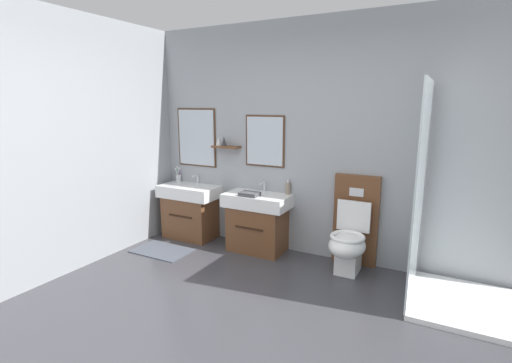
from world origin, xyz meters
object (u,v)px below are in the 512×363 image
toothbrush_cup (178,177)px  shower_tray (454,263)px  soap_dispenser (288,188)px  folded_hand_towel (250,194)px  toilet (351,236)px  vanity_sink_right (258,221)px  vanity_sink_left (191,210)px

toothbrush_cup → shower_tray: bearing=-7.9°
soap_dispenser → folded_hand_towel: bearing=-141.2°
toilet → soap_dispenser: bearing=168.0°
toothbrush_cup → folded_hand_towel: 1.30m
vanity_sink_right → folded_hand_towel: (-0.04, -0.13, 0.35)m
toothbrush_cup → vanity_sink_left: bearing=-25.8°
vanity_sink_right → shower_tray: bearing=-8.7°
vanity_sink_left → vanity_sink_right: (1.00, 0.00, 0.00)m
vanity_sink_left → toothbrush_cup: toothbrush_cup is taller
vanity_sink_right → toilet: (1.12, -0.01, 0.01)m
vanity_sink_right → toilet: toilet is taller
vanity_sink_left → soap_dispenser: soap_dispenser is taller
shower_tray → soap_dispenser: bearing=164.9°
toilet → toothbrush_cup: toilet is taller
toilet → folded_hand_towel: bearing=-174.3°
soap_dispenser → toothbrush_cup: bearing=-179.6°
toothbrush_cup → soap_dispenser: toothbrush_cup is taller
vanity_sink_left → toothbrush_cup: bearing=154.2°
soap_dispenser → folded_hand_towel: soap_dispenser is taller
shower_tray → folded_hand_towel: bearing=174.8°
folded_hand_towel → soap_dispenser: bearing=38.8°
toilet → soap_dispenser: 0.91m
vanity_sink_left → folded_hand_towel: (0.96, -0.13, 0.35)m
toothbrush_cup → toilet: bearing=-3.8°
vanity_sink_left → shower_tray: size_ratio=0.40×
toilet → shower_tray: bearing=-17.6°
toilet → toothbrush_cup: size_ratio=4.79×
soap_dispenser → shower_tray: (1.78, -0.48, -0.39)m
toilet → vanity_sink_right: bearing=179.4°
folded_hand_towel → vanity_sink_left: bearing=172.4°
toothbrush_cup → shower_tray: 3.45m
soap_dispenser → shower_tray: bearing=-15.1°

